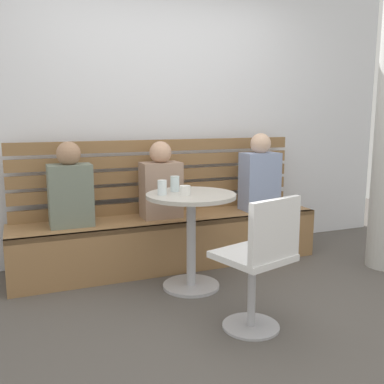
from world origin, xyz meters
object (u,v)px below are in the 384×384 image
at_px(person_adult, 260,176).
at_px(cafe_table, 191,222).
at_px(cup_water_clear, 162,187).
at_px(white_chair, 260,259).
at_px(cup_ceramic_white, 185,190).
at_px(booth_bench, 170,241).
at_px(person_child_left, 161,184).
at_px(person_child_middle, 70,189).
at_px(cup_glass_tall, 175,184).

bearing_deg(person_adult, cafe_table, -150.24).
height_order(person_adult, cup_water_clear, person_adult).
distance_m(white_chair, cup_ceramic_white, 0.85).
bearing_deg(white_chair, cup_water_clear, 111.59).
xyz_separation_m(booth_bench, white_chair, (0.10, -1.36, 0.24)).
bearing_deg(booth_bench, person_child_left, 162.80).
distance_m(person_adult, cup_water_clear, 1.22).
distance_m(cafe_table, person_child_middle, 1.01).
height_order(person_child_left, cup_glass_tall, person_child_left).
height_order(person_child_left, person_child_middle, person_child_middle).
relative_size(cafe_table, person_child_left, 1.12).
xyz_separation_m(white_chair, cup_ceramic_white, (-0.18, 0.77, 0.31)).
bearing_deg(white_chair, cup_glass_tall, 101.85).
height_order(booth_bench, person_child_middle, person_child_middle).
xyz_separation_m(person_adult, cup_ceramic_white, (-0.97, -0.55, 0.01)).
relative_size(booth_bench, person_child_middle, 3.98).
xyz_separation_m(cafe_table, person_child_middle, (-0.82, 0.56, 0.22)).
relative_size(person_adult, cup_glass_tall, 5.99).
bearing_deg(booth_bench, cup_glass_tall, -103.99).
relative_size(person_child_left, cup_glass_tall, 5.52).
xyz_separation_m(person_child_left, cup_ceramic_white, (-0.01, -0.61, 0.04)).
height_order(booth_bench, cup_water_clear, cup_water_clear).
bearing_deg(white_chair, cup_ceramic_white, 103.27).
distance_m(booth_bench, person_adult, 1.03).
bearing_deg(booth_bench, cup_water_clear, -115.05).
height_order(person_child_left, cup_ceramic_white, person_child_left).
distance_m(person_child_middle, cup_ceramic_white, 0.96).
bearing_deg(booth_bench, cup_ceramic_white, -98.34).
xyz_separation_m(person_adult, person_child_middle, (-1.72, 0.04, -0.02)).
bearing_deg(person_child_left, cup_glass_tall, -93.80).
distance_m(cup_glass_tall, cup_water_clear, 0.17).
bearing_deg(person_adult, person_child_left, 176.70).
distance_m(person_adult, cup_glass_tall, 1.05).
relative_size(white_chair, cup_ceramic_white, 10.63).
bearing_deg(cafe_table, booth_bench, 87.59).
bearing_deg(cup_glass_tall, booth_bench, 76.01).
distance_m(cafe_table, cup_water_clear, 0.35).
distance_m(cafe_table, white_chair, 0.82).
bearing_deg(cup_water_clear, cup_glass_tall, 36.21).
distance_m(booth_bench, cup_ceramic_white, 0.81).
bearing_deg(cup_water_clear, person_child_left, 72.80).
relative_size(cafe_table, white_chair, 0.87).
bearing_deg(cup_water_clear, white_chair, -68.41).
relative_size(person_child_left, person_child_middle, 0.98).
bearing_deg(person_adult, cup_ceramic_white, -150.15).
bearing_deg(person_child_middle, booth_bench, -0.44).
height_order(person_adult, person_child_middle, person_adult).
relative_size(person_child_middle, cup_ceramic_white, 8.49).
distance_m(booth_bench, white_chair, 1.39).
distance_m(booth_bench, cup_glass_tall, 0.72).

